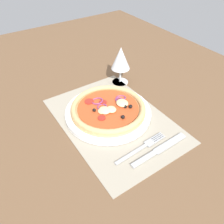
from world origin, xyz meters
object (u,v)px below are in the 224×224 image
at_px(pizza, 108,108).
at_px(knife, 160,149).
at_px(plate, 108,112).
at_px(wine_glass, 121,59).
at_px(fork, 143,147).

bearing_deg(pizza, knife, 9.90).
xyz_separation_m(plate, knife, (0.21, 0.04, -0.00)).
relative_size(pizza, wine_glass, 1.65).
bearing_deg(plate, wine_glass, 133.27).
bearing_deg(knife, wine_glass, 71.06).
relative_size(pizza, knife, 1.23).
bearing_deg(pizza, plate, -107.50).
distance_m(pizza, wine_glass, 0.22).
bearing_deg(wine_glass, knife, -17.60).
height_order(pizza, fork, pizza).
relative_size(plate, fork, 1.58).
bearing_deg(plate, fork, 1.38).
bearing_deg(fork, wine_glass, 62.67).
xyz_separation_m(pizza, knife, (0.21, 0.04, -0.02)).
distance_m(fork, wine_glass, 0.36).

